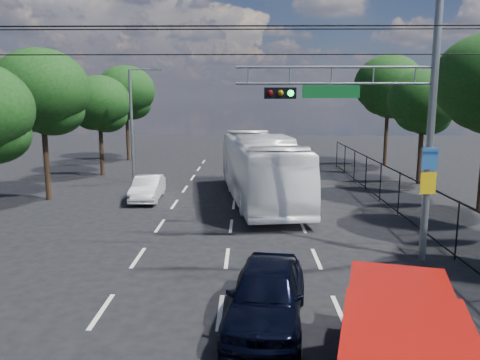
{
  "coord_description": "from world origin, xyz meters",
  "views": [
    {
      "loc": [
        0.67,
        -6.98,
        5.31
      ],
      "look_at": [
        0.45,
        7.26,
        2.8
      ],
      "focal_mm": 35.0,
      "sensor_mm": 36.0,
      "label": 1
    }
  ],
  "objects_px": {
    "red_pickup": "(401,350)",
    "white_van": "(148,188)",
    "navy_hatchback": "(266,294)",
    "signal_mast": "(394,100)",
    "white_bus": "(260,168)"
  },
  "relations": [
    {
      "from": "red_pickup",
      "to": "white_van",
      "type": "xyz_separation_m",
      "value": [
        -7.85,
        16.6,
        -0.43
      ]
    },
    {
      "from": "red_pickup",
      "to": "navy_hatchback",
      "type": "bearing_deg",
      "value": 125.95
    },
    {
      "from": "signal_mast",
      "to": "white_bus",
      "type": "bearing_deg",
      "value": 113.37
    },
    {
      "from": "red_pickup",
      "to": "white_bus",
      "type": "distance_m",
      "value": 16.82
    },
    {
      "from": "signal_mast",
      "to": "white_van",
      "type": "bearing_deg",
      "value": 137.5
    },
    {
      "from": "signal_mast",
      "to": "navy_hatchback",
      "type": "distance_m",
      "value": 7.66
    },
    {
      "from": "signal_mast",
      "to": "red_pickup",
      "type": "distance_m",
      "value": 8.89
    },
    {
      "from": "navy_hatchback",
      "to": "white_bus",
      "type": "distance_m",
      "value": 13.74
    },
    {
      "from": "white_bus",
      "to": "white_van",
      "type": "height_order",
      "value": "white_bus"
    },
    {
      "from": "signal_mast",
      "to": "white_van",
      "type": "height_order",
      "value": "signal_mast"
    },
    {
      "from": "white_van",
      "to": "signal_mast",
      "type": "bearing_deg",
      "value": -44.1
    },
    {
      "from": "signal_mast",
      "to": "red_pickup",
      "type": "xyz_separation_m",
      "value": [
        -1.99,
        -7.59,
        -4.18
      ]
    },
    {
      "from": "navy_hatchback",
      "to": "white_bus",
      "type": "height_order",
      "value": "white_bus"
    },
    {
      "from": "navy_hatchback",
      "to": "white_bus",
      "type": "xyz_separation_m",
      "value": [
        0.22,
        13.7,
        0.98
      ]
    },
    {
      "from": "red_pickup",
      "to": "white_bus",
      "type": "xyz_separation_m",
      "value": [
        -1.95,
        16.69,
        0.66
      ]
    }
  ]
}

